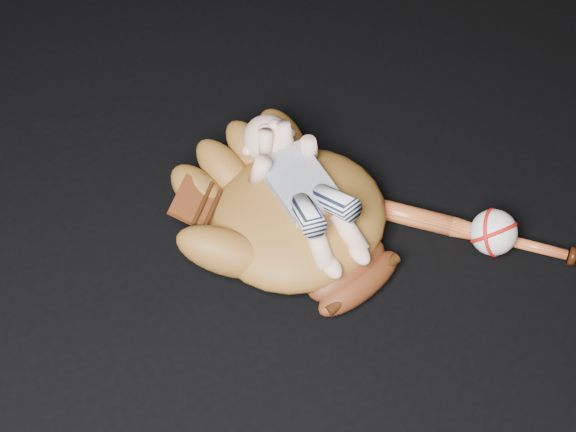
{
  "coord_description": "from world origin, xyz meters",
  "views": [
    {
      "loc": [
        -0.41,
        -0.52,
        1.21
      ],
      "look_at": [
        0.03,
        0.15,
        0.08
      ],
      "focal_mm": 50.0,
      "sensor_mm": 36.0,
      "label": 1
    }
  ],
  "objects_px": {
    "newborn_baby": "(307,191)",
    "baseball": "(494,232)",
    "baseball_glove": "(299,212)",
    "baseball_bat": "(464,229)"
  },
  "relations": [
    {
      "from": "newborn_baby",
      "to": "baseball",
      "type": "xyz_separation_m",
      "value": [
        0.26,
        -0.21,
        -0.08
      ]
    },
    {
      "from": "baseball_glove",
      "to": "newborn_baby",
      "type": "height_order",
      "value": "newborn_baby"
    },
    {
      "from": "baseball",
      "to": "baseball_glove",
      "type": "bearing_deg",
      "value": 142.91
    },
    {
      "from": "baseball_glove",
      "to": "baseball",
      "type": "xyz_separation_m",
      "value": [
        0.28,
        -0.21,
        -0.03
      ]
    },
    {
      "from": "newborn_baby",
      "to": "baseball_glove",
      "type": "bearing_deg",
      "value": -177.71
    },
    {
      "from": "baseball_glove",
      "to": "newborn_baby",
      "type": "xyz_separation_m",
      "value": [
        0.02,
        -0.0,
        0.05
      ]
    },
    {
      "from": "baseball_bat",
      "to": "baseball",
      "type": "xyz_separation_m",
      "value": [
        0.03,
        -0.04,
        0.02
      ]
    },
    {
      "from": "baseball_glove",
      "to": "baseball_bat",
      "type": "height_order",
      "value": "baseball_glove"
    },
    {
      "from": "baseball_bat",
      "to": "baseball",
      "type": "relative_size",
      "value": 4.85
    },
    {
      "from": "baseball_bat",
      "to": "newborn_baby",
      "type": "bearing_deg",
      "value": 144.91
    }
  ]
}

